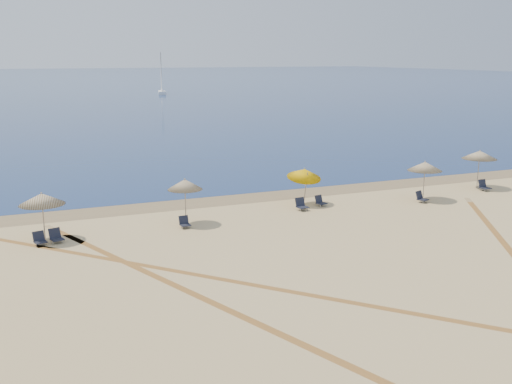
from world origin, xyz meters
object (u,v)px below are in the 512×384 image
umbrella_2 (185,184)px  chair_8 (484,186)px  umbrella_4 (425,166)px  chair_4 (184,223)px  sailboat_1 (161,81)px  chair_3 (56,236)px  chair_7 (421,197)px  chair_5 (301,205)px  chair_6 (320,201)px  umbrella_5 (480,155)px  chair_2 (40,239)px  umbrella_3 (304,173)px  umbrella_1 (42,199)px

umbrella_2 → chair_8: size_ratio=3.39×
chair_8 → umbrella_2: bearing=177.7°
umbrella_4 → chair_4: bearing=-178.5°
chair_8 → sailboat_1: size_ratio=0.08×
umbrella_4 → sailboat_1: 109.36m
umbrella_2 → chair_3: umbrella_2 is taller
chair_7 → sailboat_1: sailboat_1 is taller
umbrella_4 → chair_5: umbrella_4 is taller
umbrella_4 → sailboat_1: size_ratio=0.26×
chair_6 → chair_7: bearing=-30.4°
chair_3 → umbrella_4: bearing=-15.9°
umbrella_5 → chair_5: size_ratio=3.43×
chair_5 → chair_7: size_ratio=0.93×
umbrella_4 → chair_2: 22.85m
umbrella_4 → umbrella_5: bearing=14.8°
chair_3 → chair_4: bearing=-16.1°
chair_4 → chair_7: chair_7 is taller
umbrella_3 → chair_2: (-15.27, -2.37, -1.64)m
chair_7 → sailboat_1: (9.27, 109.50, 2.60)m
chair_6 → chair_7: (6.21, -1.53, 0.02)m
umbrella_4 → chair_7: umbrella_4 is taller
umbrella_3 → umbrella_4: umbrella_4 is taller
umbrella_3 → umbrella_4: (7.50, -1.70, 0.21)m
chair_2 → sailboat_1: sailboat_1 is taller
chair_2 → umbrella_1: bearing=55.4°
umbrella_5 → chair_8: (-0.22, -0.88, -1.95)m
chair_2 → chair_8: size_ratio=0.99×
umbrella_2 → umbrella_4: 15.30m
chair_7 → chair_8: bearing=-10.3°
umbrella_1 → chair_7: (21.96, -0.56, -1.77)m
umbrella_5 → umbrella_3: bearing=179.0°
umbrella_1 → umbrella_3: bearing=6.2°
umbrella_3 → sailboat_1: size_ratio=0.25×
sailboat_1 → umbrella_3: bearing=-87.1°
umbrella_1 → sailboat_1: sailboat_1 is taller
chair_2 → chair_4: 7.21m
chair_2 → chair_6: (16.03, 1.70, -0.00)m
chair_6 → sailboat_1: sailboat_1 is taller
chair_5 → chair_6: (1.49, 0.47, -0.04)m
umbrella_3 → chair_8: bearing=-4.9°
umbrella_5 → chair_3: 27.78m
umbrella_1 → chair_4: (6.93, -0.48, -1.80)m
umbrella_4 → chair_3: umbrella_4 is taller
chair_2 → chair_6: bearing=-8.0°
umbrella_3 → chair_4: (-8.06, -2.12, -1.65)m
umbrella_4 → chair_4: size_ratio=3.94×
umbrella_2 → chair_6: 8.80m
umbrella_4 → chair_5: size_ratio=3.25×
umbrella_2 → chair_7: bearing=-2.9°
umbrella_2 → umbrella_3: umbrella_2 is taller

